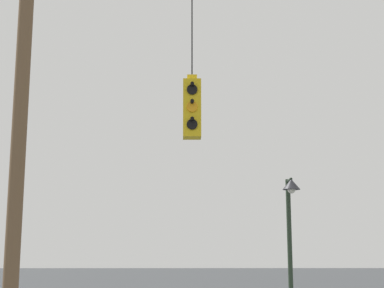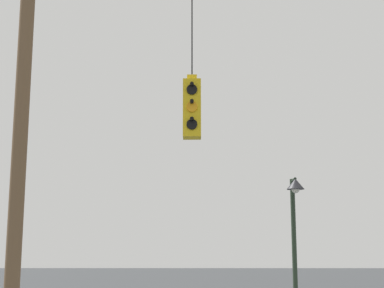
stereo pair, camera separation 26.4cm
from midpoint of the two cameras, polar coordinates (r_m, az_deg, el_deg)
name	(u,v)px [view 2 (the right image)]	position (r m, az deg, el deg)	size (l,w,h in m)	color
utility_pole_left	(21,129)	(11.56, -15.66, 1.43)	(0.28, 0.28, 9.26)	brown
traffic_light_near_left_pole	(192,107)	(11.19, 0.68, 3.60)	(0.34, 0.46, 3.95)	yellow
street_lamp	(295,222)	(15.12, 10.46, -7.49)	(0.44, 0.77, 4.20)	#233323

